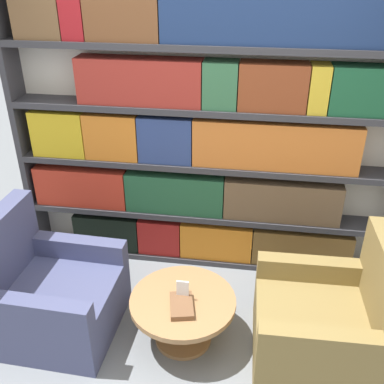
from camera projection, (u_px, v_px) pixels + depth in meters
name	position (u px, v px, depth m)	size (l,w,h in m)	color
ground_plane	(181.00, 375.00, 3.01)	(14.00, 14.00, 0.00)	slate
bookshelf	(207.00, 137.00, 3.61)	(3.18, 0.30, 2.36)	silver
armchair_left	(49.00, 295.00, 3.27)	(0.89, 0.84, 0.92)	#42476B
armchair_right	(328.00, 324.00, 3.01)	(0.88, 0.83, 0.92)	olive
coffee_table	(183.00, 311.00, 3.16)	(0.74, 0.74, 0.38)	olive
table_sign	(183.00, 292.00, 3.08)	(0.08, 0.06, 0.16)	black
stray_book	(182.00, 306.00, 3.02)	(0.20, 0.27, 0.04)	brown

